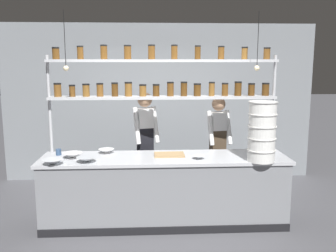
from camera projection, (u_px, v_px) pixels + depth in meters
ground_plane at (165, 222)px, 5.10m from camera, size 40.00×40.00×0.00m
back_wall at (159, 103)px, 6.89m from camera, size 5.66×0.12×2.84m
prep_counter at (165, 190)px, 5.02m from camera, size 3.26×0.76×0.92m
spice_shelf_unit at (163, 83)px, 5.11m from camera, size 3.14×0.28×2.39m
chef_left at (145, 140)px, 5.66m from camera, size 0.42×0.35×1.71m
chef_center at (218, 142)px, 5.77m from camera, size 0.40×0.32×1.63m
container_stack at (262, 132)px, 4.67m from camera, size 0.36×0.36×0.76m
cutting_board at (169, 155)px, 5.01m from camera, size 0.40×0.26×0.02m
prep_bowl_near_left at (106, 151)px, 5.14m from camera, size 0.22×0.22×0.06m
prep_bowl_center_front at (73, 155)px, 4.88m from camera, size 0.26×0.26×0.07m
prep_bowl_center_back at (199, 157)px, 4.83m from camera, size 0.16×0.16×0.04m
prep_bowl_near_right at (86, 160)px, 4.67m from camera, size 0.25×0.25×0.07m
prep_bowl_far_left at (53, 162)px, 4.55m from camera, size 0.25×0.25×0.07m
serving_cup_front at (59, 152)px, 5.03m from camera, size 0.07×0.07×0.08m
pendant_light_row at (163, 65)px, 4.74m from camera, size 2.50×0.07×0.75m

